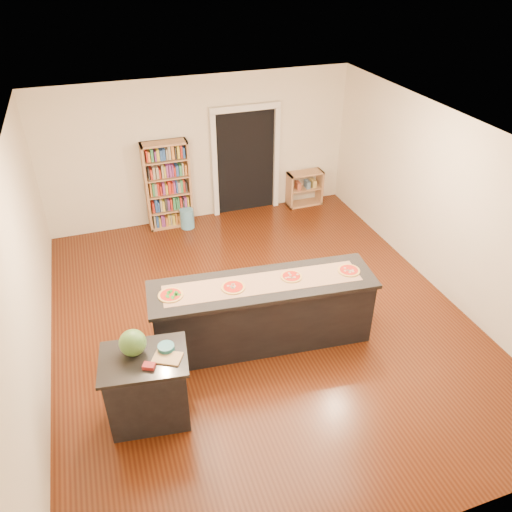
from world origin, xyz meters
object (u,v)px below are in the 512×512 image
object	(u,v)px
bookshelf	(168,186)
kitchen_island	(263,312)
low_shelf	(305,188)
waste_bin	(187,218)
side_counter	(148,388)
watermelon	(133,343)

from	to	relation	value
bookshelf	kitchen_island	bearing A→B (deg)	-81.10
low_shelf	waste_bin	world-z (taller)	low_shelf
side_counter	low_shelf	xyz separation A→B (m)	(3.98, 4.59, -0.11)
kitchen_island	watermelon	world-z (taller)	watermelon
side_counter	low_shelf	distance (m)	6.08
low_shelf	waste_bin	xyz separation A→B (m)	(-2.58, -0.19, -0.17)
side_counter	waste_bin	size ratio (longest dim) A/B	2.44
kitchen_island	watermelon	size ratio (longest dim) A/B	10.08
kitchen_island	low_shelf	xyz separation A→B (m)	(2.28, 3.75, -0.14)
bookshelf	waste_bin	bearing A→B (deg)	-34.14
bookshelf	low_shelf	bearing A→B (deg)	-0.10
bookshelf	waste_bin	distance (m)	0.74
bookshelf	low_shelf	xyz separation A→B (m)	(2.87, -0.01, -0.49)
low_shelf	waste_bin	bearing A→B (deg)	-175.89
bookshelf	watermelon	bearing A→B (deg)	-104.90
side_counter	low_shelf	size ratio (longest dim) A/B	1.31
low_shelf	waste_bin	size ratio (longest dim) A/B	1.86
low_shelf	kitchen_island	bearing A→B (deg)	-121.25
kitchen_island	low_shelf	size ratio (longest dim) A/B	4.12
bookshelf	low_shelf	size ratio (longest dim) A/B	2.33
side_counter	watermelon	size ratio (longest dim) A/B	3.21
waste_bin	watermelon	xyz separation A→B (m)	(-1.47, -4.29, 0.91)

